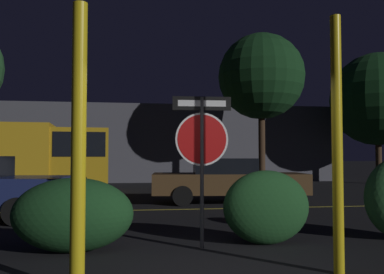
% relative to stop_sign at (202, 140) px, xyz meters
% --- Properties ---
extents(road_center_stripe, '(34.03, 0.12, 0.01)m').
position_rel_stop_sign_xyz_m(road_center_stripe, '(-0.14, 5.08, -1.72)').
color(road_center_stripe, gold).
rests_on(road_center_stripe, ground_plane).
extents(stop_sign, '(0.94, 0.07, 2.42)m').
position_rel_stop_sign_xyz_m(stop_sign, '(0.00, 0.00, 0.00)').
color(stop_sign, '#4C4C51').
rests_on(stop_sign, ground_plane).
extents(yellow_pole_left, '(0.16, 0.16, 3.14)m').
position_rel_stop_sign_xyz_m(yellow_pole_left, '(-1.69, -1.97, -0.15)').
color(yellow_pole_left, yellow).
rests_on(yellow_pole_left, ground_plane).
extents(yellow_pole_right, '(0.13, 0.13, 3.26)m').
position_rel_stop_sign_xyz_m(yellow_pole_right, '(1.44, -1.67, -0.10)').
color(yellow_pole_right, yellow).
rests_on(yellow_pole_right, ground_plane).
extents(hedge_bush_1, '(1.83, 1.06, 1.13)m').
position_rel_stop_sign_xyz_m(hedge_bush_1, '(-1.99, 0.06, -1.16)').
color(hedge_bush_1, '#19421E').
rests_on(hedge_bush_1, ground_plane).
extents(hedge_bush_2, '(1.46, 0.74, 1.23)m').
position_rel_stop_sign_xyz_m(hedge_bush_2, '(1.12, 0.18, -1.11)').
color(hedge_bush_2, '#1E4C23').
rests_on(hedge_bush_2, ground_plane).
extents(passing_car_2, '(5.02, 2.29, 1.40)m').
position_rel_stop_sign_xyz_m(passing_car_2, '(1.97, 6.56, -1.02)').
color(passing_car_2, brown).
rests_on(passing_car_2, ground_plane).
extents(delivery_truck, '(6.02, 2.79, 2.78)m').
position_rel_stop_sign_xyz_m(delivery_truck, '(-4.82, 11.43, -0.14)').
color(delivery_truck, gold).
rests_on(delivery_truck, ground_plane).
extents(tree_0, '(4.18, 4.18, 7.46)m').
position_rel_stop_sign_xyz_m(tree_0, '(5.20, 13.17, 3.62)').
color(tree_0, '#422D1E').
rests_on(tree_0, ground_plane).
extents(tree_1, '(5.04, 5.04, 7.11)m').
position_rel_stop_sign_xyz_m(tree_1, '(12.22, 14.67, 2.86)').
color(tree_1, '#422D1E').
rests_on(tree_1, ground_plane).
extents(building_backdrop, '(26.56, 4.16, 4.47)m').
position_rel_stop_sign_xyz_m(building_backdrop, '(-2.19, 19.43, 0.51)').
color(building_backdrop, '#4C4C56').
rests_on(building_backdrop, ground_plane).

